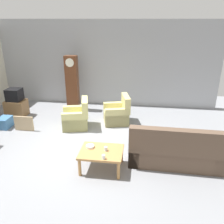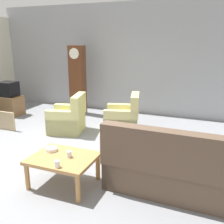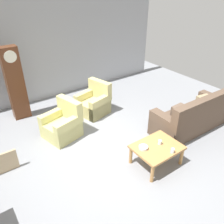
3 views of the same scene
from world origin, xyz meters
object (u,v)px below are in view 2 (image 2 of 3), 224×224
object	(u,v)px
tv_stand_cabinet	(10,105)
bowl_white_stacked	(51,149)
coffee_table_wood	(63,161)
framed_picture_leaning	(5,121)
armchair_olive_near	(68,119)
couch_floral	(179,171)
tv_crt	(8,89)
cup_white_porcelain	(57,164)
cup_blue_rimmed	(69,154)
armchair_olive_far	(123,119)
grandfather_clock	(78,80)

from	to	relation	value
tv_stand_cabinet	bowl_white_stacked	world-z (taller)	tv_stand_cabinet
coffee_table_wood	framed_picture_leaning	distance (m)	3.15
armchair_olive_near	coffee_table_wood	xyz separation A→B (m)	(1.16, -2.07, 0.09)
couch_floral	tv_crt	bearing A→B (deg)	156.12
tv_stand_cabinet	cup_white_porcelain	distance (m)	4.72
armchair_olive_near	tv_stand_cabinet	world-z (taller)	armchair_olive_near
armchair_olive_near	framed_picture_leaning	size ratio (longest dim) A/B	1.58
couch_floral	coffee_table_wood	world-z (taller)	couch_floral
coffee_table_wood	cup_blue_rimmed	xyz separation A→B (m)	(0.10, 0.03, 0.11)
couch_floral	armchair_olive_near	world-z (taller)	couch_floral
couch_floral	framed_picture_leaning	size ratio (longest dim) A/B	3.53
coffee_table_wood	tv_crt	xyz separation A→B (m)	(-3.53, 2.70, 0.38)
armchair_olive_near	cup_blue_rimmed	world-z (taller)	armchair_olive_near
tv_stand_cabinet	cup_blue_rimmed	size ratio (longest dim) A/B	7.22
armchair_olive_far	coffee_table_wood	distance (m)	2.59
tv_crt	armchair_olive_near	bearing A→B (deg)	-14.85
cup_white_porcelain	armchair_olive_far	bearing A→B (deg)	90.80
armchair_olive_far	cup_white_porcelain	xyz separation A→B (m)	(0.04, -2.90, 0.20)
cup_white_porcelain	bowl_white_stacked	bearing A→B (deg)	132.32
couch_floral	cup_white_porcelain	world-z (taller)	couch_floral
framed_picture_leaning	coffee_table_wood	bearing A→B (deg)	-30.79
armchair_olive_far	tv_crt	xyz separation A→B (m)	(-3.59, 0.11, 0.47)
couch_floral	armchair_olive_far	world-z (taller)	couch_floral
couch_floral	grandfather_clock	size ratio (longest dim) A/B	1.06
couch_floral	tv_stand_cabinet	bearing A→B (deg)	156.12
framed_picture_leaning	bowl_white_stacked	xyz separation A→B (m)	(2.42, -1.50, 0.26)
couch_floral	coffee_table_wood	xyz separation A→B (m)	(-1.66, -0.40, 0.04)
armchair_olive_near	framed_picture_leaning	distance (m)	1.61
tv_crt	framed_picture_leaning	world-z (taller)	tv_crt
framed_picture_leaning	armchair_olive_far	bearing A→B (deg)	19.55
couch_floral	tv_stand_cabinet	size ratio (longest dim) A/B	3.11
cup_white_porcelain	cup_blue_rimmed	distance (m)	0.33
tv_crt	cup_blue_rimmed	world-z (taller)	tv_crt
tv_crt	cup_blue_rimmed	bearing A→B (deg)	-36.41
framed_picture_leaning	cup_white_porcelain	distance (m)	3.41
armchair_olive_near	grandfather_clock	xyz separation A→B (m)	(-0.57, 1.53, 0.70)
coffee_table_wood	cup_blue_rimmed	world-z (taller)	cup_blue_rimmed
armchair_olive_near	tv_stand_cabinet	distance (m)	2.45
armchair_olive_far	coffee_table_wood	size ratio (longest dim) A/B	0.99
armchair_olive_near	grandfather_clock	distance (m)	1.78
armchair_olive_near	cup_blue_rimmed	bearing A→B (deg)	-58.42
framed_picture_leaning	bowl_white_stacked	world-z (taller)	bowl_white_stacked
couch_floral	bowl_white_stacked	size ratio (longest dim) A/B	11.32
armchair_olive_near	tv_stand_cabinet	xyz separation A→B (m)	(-2.37, 0.63, -0.02)
coffee_table_wood	tv_crt	distance (m)	4.46
armchair_olive_far	cup_white_porcelain	distance (m)	2.91
cup_blue_rimmed	grandfather_clock	bearing A→B (deg)	117.02
couch_floral	armchair_olive_far	bearing A→B (deg)	126.08
armchair_olive_far	tv_stand_cabinet	distance (m)	3.59
couch_floral	bowl_white_stacked	bearing A→B (deg)	-171.56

